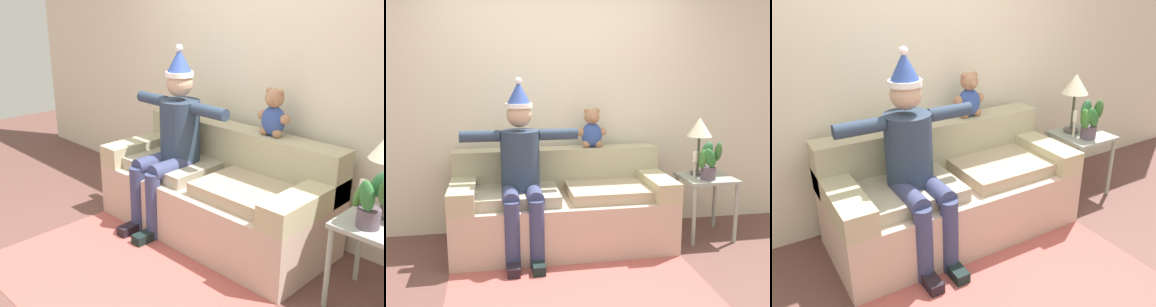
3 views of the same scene
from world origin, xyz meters
TOP-DOWN VIEW (x-y plane):
  - ground_plane at (0.00, 0.00)m, footprint 10.00×10.00m
  - back_wall at (0.00, 1.55)m, footprint 7.00×0.10m
  - couch at (0.00, 1.03)m, footprint 1.97×0.87m
  - person_seated at (-0.37, 0.87)m, footprint 1.02×0.77m
  - teddy_bear at (0.34, 1.30)m, footprint 0.29×0.17m
  - side_table at (1.40, 0.98)m, footprint 0.48×0.48m
  - potted_plant at (1.37, 0.88)m, footprint 0.24×0.21m
  - candle_tall at (1.27, 0.96)m, footprint 0.04×0.04m
  - area_rug at (0.00, 0.00)m, footprint 1.95×1.33m

SIDE VIEW (x-z plane):
  - ground_plane at x=0.00m, z-range 0.00..0.00m
  - area_rug at x=0.00m, z-range 0.00..0.01m
  - couch at x=0.00m, z-range -0.08..0.78m
  - side_table at x=1.40m, z-range 0.19..0.79m
  - candle_tall at x=1.27m, z-range 0.63..0.89m
  - potted_plant at x=1.37m, z-range 0.59..0.95m
  - person_seated at x=-0.37m, z-range 0.02..1.56m
  - teddy_bear at x=0.34m, z-range 0.84..1.23m
  - back_wall at x=0.00m, z-range 0.00..2.70m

